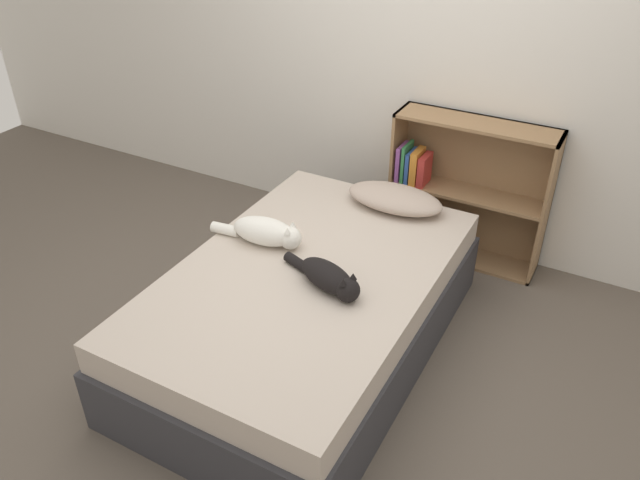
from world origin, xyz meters
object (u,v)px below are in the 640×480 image
(cat_light, at_px, (267,232))
(pillow, at_px, (395,198))
(cat_dark, at_px, (330,278))
(bed, at_px, (307,310))
(bookshelf, at_px, (464,187))

(cat_light, bearing_deg, pillow, 50.26)
(cat_light, relative_size, cat_dark, 1.09)
(bed, height_order, cat_dark, cat_dark)
(cat_dark, relative_size, bookshelf, 0.50)
(cat_light, height_order, cat_dark, cat_light)
(cat_dark, height_order, bookshelf, bookshelf)
(cat_light, bearing_deg, bookshelf, 51.99)
(cat_dark, bearing_deg, bookshelf, 99.27)
(cat_light, bearing_deg, bed, -27.64)
(pillow, bearing_deg, cat_dark, -87.81)
(bed, relative_size, cat_dark, 4.06)
(bed, xyz_separation_m, bookshelf, (0.41, 1.30, 0.24))
(cat_light, bearing_deg, cat_dark, -28.21)
(bookshelf, bearing_deg, pillow, -118.82)
(cat_dark, bearing_deg, cat_light, 177.55)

